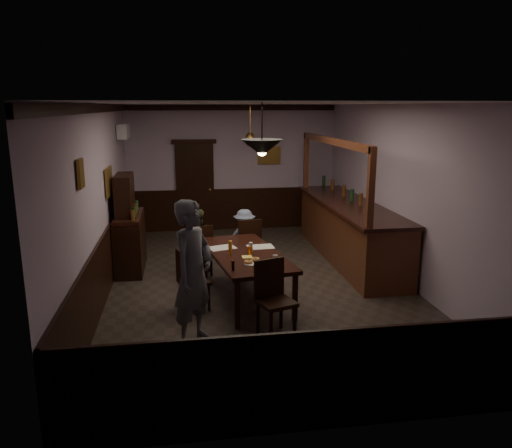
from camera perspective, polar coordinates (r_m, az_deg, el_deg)
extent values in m
cube|color=#2D2621|center=(8.59, 0.19, -6.86)|extent=(5.00, 8.00, 0.01)
cube|color=white|center=(8.06, 0.21, 13.62)|extent=(5.00, 8.00, 0.01)
cube|color=#BDA7C1|center=(12.12, -2.76, 6.40)|extent=(5.00, 0.01, 3.00)
cube|color=#BDA7C1|center=(4.40, 8.37, -6.15)|extent=(5.00, 0.01, 3.00)
cube|color=#BDA7C1|center=(8.19, -17.36, 2.46)|extent=(0.01, 8.00, 3.00)
cube|color=#BDA7C1|center=(8.92, 16.30, 3.38)|extent=(0.01, 8.00, 3.00)
cube|color=black|center=(7.74, -1.24, -3.49)|extent=(1.34, 2.33, 0.06)
cube|color=black|center=(6.83, -2.15, -9.18)|extent=(0.07, 0.07, 0.69)
cube|color=black|center=(7.09, 4.47, -8.36)|extent=(0.07, 0.07, 0.69)
cube|color=black|center=(8.70, -5.83, -4.23)|extent=(0.07, 0.07, 0.69)
cube|color=black|center=(8.90, -0.53, -3.75)|extent=(0.07, 0.07, 0.69)
cube|color=black|center=(8.97, -6.48, -3.10)|extent=(0.49, 0.49, 0.05)
cube|color=black|center=(8.73, -6.20, -1.78)|extent=(0.40, 0.13, 0.48)
cube|color=black|center=(9.23, -5.73, -4.08)|extent=(0.04, 0.04, 0.41)
cube|color=black|center=(9.15, -7.71, -4.29)|extent=(0.04, 0.04, 0.41)
cube|color=black|center=(8.93, -5.14, -4.67)|extent=(0.04, 0.04, 0.41)
cube|color=black|center=(8.85, -7.18, -4.89)|extent=(0.04, 0.04, 0.41)
cube|color=black|center=(9.18, -0.97, -2.49)|extent=(0.47, 0.47, 0.05)
cube|color=black|center=(8.92, -0.69, -1.12)|extent=(0.43, 0.08, 0.51)
cube|color=black|center=(9.44, -0.18, -3.54)|extent=(0.04, 0.04, 0.44)
cube|color=black|center=(9.37, -2.23, -3.68)|extent=(0.04, 0.04, 0.44)
cube|color=black|center=(9.12, 0.35, -4.15)|extent=(0.04, 0.04, 0.44)
cube|color=black|center=(9.05, -1.78, -4.31)|extent=(0.04, 0.04, 0.44)
cube|color=black|center=(6.57, 2.33, -8.96)|extent=(0.55, 0.55, 0.05)
cube|color=black|center=(6.63, 1.50, -6.14)|extent=(0.43, 0.18, 0.52)
cube|color=black|center=(6.45, 1.70, -11.78)|extent=(0.04, 0.04, 0.45)
cube|color=black|center=(6.61, 4.44, -11.15)|extent=(0.04, 0.04, 0.45)
cube|color=black|center=(6.73, 0.22, -10.65)|extent=(0.04, 0.04, 0.45)
cube|color=black|center=(6.89, 2.87, -10.09)|extent=(0.04, 0.04, 0.45)
cube|color=black|center=(7.46, -7.09, -6.62)|extent=(0.52, 0.52, 0.05)
cube|color=black|center=(7.31, -8.46, -4.94)|extent=(0.18, 0.39, 0.48)
cube|color=black|center=(7.45, -5.40, -8.41)|extent=(0.04, 0.04, 0.41)
cube|color=black|center=(7.73, -6.39, -7.62)|extent=(0.04, 0.04, 0.41)
cube|color=black|center=(7.34, -7.73, -8.84)|extent=(0.04, 0.04, 0.41)
cube|color=black|center=(7.62, -8.65, -8.01)|extent=(0.04, 0.04, 0.41)
imported|color=slate|center=(6.28, -7.18, -5.61)|extent=(0.75, 0.81, 1.86)
imported|color=#42472A|center=(9.12, -6.75, -1.87)|extent=(0.63, 0.53, 1.16)
imported|color=slate|center=(9.34, -1.33, -1.63)|extent=(0.76, 0.51, 1.10)
cube|color=silver|center=(7.99, -3.90, -2.73)|extent=(0.49, 0.41, 0.01)
cube|color=silver|center=(8.02, 0.51, -2.63)|extent=(0.44, 0.32, 0.01)
cube|color=#F4DD59|center=(7.51, -1.02, -3.76)|extent=(0.17, 0.17, 0.00)
cylinder|color=white|center=(7.35, 2.32, -4.13)|extent=(0.15, 0.15, 0.01)
imported|color=white|center=(7.31, 2.19, -3.85)|extent=(0.09, 0.09, 0.07)
cylinder|color=white|center=(7.17, -0.52, -4.55)|extent=(0.22, 0.22, 0.01)
torus|color=#C68C47|center=(7.16, -0.89, -4.34)|extent=(0.13, 0.13, 0.04)
torus|color=#C68C47|center=(7.28, -0.08, -4.03)|extent=(0.13, 0.13, 0.04)
cylinder|color=orange|center=(7.63, -0.71, -3.04)|extent=(0.07, 0.07, 0.12)
cylinder|color=#BF721E|center=(7.66, -2.96, -2.66)|extent=(0.06, 0.06, 0.20)
cylinder|color=silver|center=(7.75, -0.58, -2.65)|extent=(0.06, 0.06, 0.15)
cylinder|color=black|center=(6.89, -2.64, -4.77)|extent=(0.04, 0.04, 0.14)
cube|color=black|center=(9.47, -14.17, -2.27)|extent=(0.48, 1.34, 0.96)
cube|color=black|center=(9.35, -14.36, 0.85)|extent=(0.46, 1.29, 0.08)
cube|color=black|center=(9.28, -14.80, 3.15)|extent=(0.29, 0.86, 0.77)
cube|color=#482113|center=(9.98, 10.57, -0.92)|extent=(0.89, 4.14, 1.08)
cube|color=black|center=(9.85, 10.60, 2.25)|extent=(0.99, 4.24, 0.06)
cube|color=#482113|center=(9.58, 8.77, 9.33)|extent=(0.10, 4.04, 0.12)
cube|color=#482113|center=(7.79, 12.93, 3.89)|extent=(0.10, 0.10, 1.28)
cube|color=#482113|center=(11.52, 5.73, 7.11)|extent=(0.10, 0.10, 1.28)
cube|color=black|center=(12.07, -6.97, 4.13)|extent=(0.90, 0.06, 2.10)
cube|color=white|center=(10.93, -14.89, 10.22)|extent=(0.20, 0.85, 0.30)
cube|color=olive|center=(6.53, -19.41, 5.46)|extent=(0.04, 0.28, 0.36)
cube|color=olive|center=(8.93, -16.47, 4.68)|extent=(0.04, 0.62, 0.48)
cube|color=olive|center=(12.17, 1.50, 7.86)|extent=(0.55, 0.04, 0.42)
cylinder|color=black|center=(6.65, 0.69, 11.19)|extent=(0.02, 0.02, 0.58)
cone|color=black|center=(6.67, 0.69, 8.71)|extent=(0.56, 0.56, 0.22)
sphere|color=#FFD88C|center=(6.67, 0.68, 8.28)|extent=(0.12, 0.12, 0.12)
cylinder|color=#BF8C3F|center=(9.62, -0.66, 11.49)|extent=(0.02, 0.02, 0.70)
cone|color=#BF8C3F|center=(9.63, -0.65, 9.41)|extent=(0.20, 0.20, 0.22)
sphere|color=#FFD88C|center=(9.64, -0.65, 9.11)|extent=(0.12, 0.12, 0.12)
cylinder|color=#BF8C3F|center=(11.08, -0.70, 11.73)|extent=(0.02, 0.02, 0.70)
cone|color=#BF8C3F|center=(11.10, -0.69, 9.92)|extent=(0.20, 0.20, 0.22)
sphere|color=#FFD88C|center=(11.10, -0.69, 9.66)|extent=(0.12, 0.12, 0.12)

